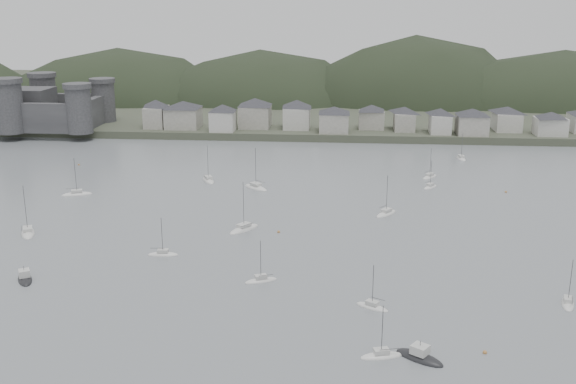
{
  "coord_description": "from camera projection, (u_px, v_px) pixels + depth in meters",
  "views": [
    {
      "loc": [
        14.66,
        -93.88,
        53.77
      ],
      "look_at": [
        0.0,
        75.0,
        6.0
      ],
      "focal_mm": 41.99,
      "sensor_mm": 36.0,
      "label": 1
    }
  ],
  "objects": [
    {
      "name": "moored_fleet",
      "position": [
        289.0,
        226.0,
        167.69
      ],
      "size": [
        221.17,
        172.66,
        13.28
      ],
      "color": "silver",
      "rests_on": "ground"
    },
    {
      "name": "waterfront_town",
      "position": [
        434.0,
        117.0,
        275.07
      ],
      "size": [
        451.48,
        28.46,
        12.92
      ],
      "color": "gray",
      "rests_on": "far_shore_land"
    },
    {
      "name": "forested_ridge",
      "position": [
        328.0,
        126.0,
        366.81
      ],
      "size": [
        851.55,
        103.94,
        102.57
      ],
      "color": "black",
      "rests_on": "ground"
    },
    {
      "name": "motor_launch_far",
      "position": [
        25.0,
        279.0,
        135.2
      ],
      "size": [
        6.04,
        7.76,
        3.78
      ],
      "rotation": [
        0.0,
        0.0,
        3.67
      ],
      "color": "black",
      "rests_on": "ground"
    },
    {
      "name": "sailboat_lead",
      "position": [
        163.0,
        254.0,
        148.62
      ],
      "size": [
        6.92,
        2.58,
        9.33
      ],
      "rotation": [
        0.0,
        0.0,
        1.63
      ],
      "color": "silver",
      "rests_on": "ground"
    },
    {
      "name": "far_shore_land",
      "position": [
        321.0,
        97.0,
        388.3
      ],
      "size": [
        900.0,
        250.0,
        3.0
      ],
      "primitive_type": "cube",
      "color": "#383D2D",
      "rests_on": "ground"
    },
    {
      "name": "castle",
      "position": [
        28.0,
        107.0,
        285.25
      ],
      "size": [
        66.0,
        43.0,
        20.0
      ],
      "color": "#353537",
      "rests_on": "far_shore_land"
    },
    {
      "name": "ground",
      "position": [
        247.0,
        357.0,
        105.83
      ],
      "size": [
        900.0,
        900.0,
        0.0
      ],
      "primitive_type": "plane",
      "color": "slate",
      "rests_on": "ground"
    },
    {
      "name": "motor_launch_near",
      "position": [
        420.0,
        357.0,
        105.35
      ],
      "size": [
        8.44,
        7.2,
        3.96
      ],
      "rotation": [
        0.0,
        0.0,
        0.95
      ],
      "color": "black",
      "rests_on": "ground"
    },
    {
      "name": "mooring_buoys",
      "position": [
        302.0,
        238.0,
        159.06
      ],
      "size": [
        139.14,
        134.04,
        0.7
      ],
      "color": "#AD7539",
      "rests_on": "ground"
    }
  ]
}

